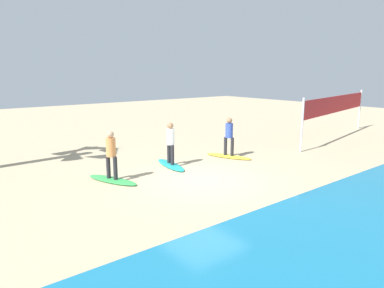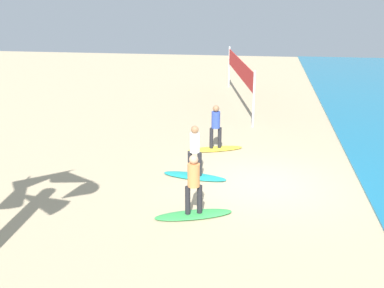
{
  "view_description": "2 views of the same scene",
  "coord_description": "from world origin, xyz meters",
  "px_view_note": "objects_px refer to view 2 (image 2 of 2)",
  "views": [
    {
      "loc": [
        7.35,
        8.71,
        3.65
      ],
      "look_at": [
        -0.9,
        -1.71,
        0.87
      ],
      "focal_mm": 32.49,
      "sensor_mm": 36.0,
      "label": 1
    },
    {
      "loc": [
        13.4,
        -0.21,
        5.69
      ],
      "look_at": [
        -1.07,
        -2.39,
        0.83
      ],
      "focal_mm": 43.16,
      "sensor_mm": 36.0,
      "label": 2
    }
  ],
  "objects_px": {
    "surfer_yellow": "(216,124)",
    "volleyball_net": "(240,70)",
    "surfboard_yellow": "(215,149)",
    "surfer_teal": "(195,147)",
    "surfer_green": "(194,180)",
    "surfboard_green": "(194,215)",
    "surfboard_teal": "(195,176)"
  },
  "relations": [
    {
      "from": "surfer_yellow",
      "to": "surfer_teal",
      "type": "height_order",
      "value": "same"
    },
    {
      "from": "surfer_teal",
      "to": "volleyball_net",
      "type": "xyz_separation_m",
      "value": [
        -10.57,
        0.84,
        0.75
      ]
    },
    {
      "from": "surfboard_teal",
      "to": "surfboard_green",
      "type": "relative_size",
      "value": 1.0
    },
    {
      "from": "surfboard_yellow",
      "to": "surfer_green",
      "type": "bearing_deg",
      "value": -110.87
    },
    {
      "from": "surfer_yellow",
      "to": "surfer_green",
      "type": "relative_size",
      "value": 1.0
    },
    {
      "from": "surfer_teal",
      "to": "volleyball_net",
      "type": "bearing_deg",
      "value": 175.47
    },
    {
      "from": "surfboard_yellow",
      "to": "surfboard_green",
      "type": "xyz_separation_m",
      "value": [
        5.46,
        -0.02,
        0.0
      ]
    },
    {
      "from": "surfboard_green",
      "to": "surfer_green",
      "type": "bearing_deg",
      "value": 69.76
    },
    {
      "from": "surfer_yellow",
      "to": "volleyball_net",
      "type": "distance_m",
      "value": 7.83
    },
    {
      "from": "surfer_yellow",
      "to": "surfboard_green",
      "type": "relative_size",
      "value": 0.78
    },
    {
      "from": "surfboard_teal",
      "to": "surfer_teal",
      "type": "bearing_deg",
      "value": 0.0
    },
    {
      "from": "surfboard_teal",
      "to": "volleyball_net",
      "type": "distance_m",
      "value": 10.75
    },
    {
      "from": "surfboard_green",
      "to": "surfer_green",
      "type": "relative_size",
      "value": 1.28
    },
    {
      "from": "surfboard_teal",
      "to": "surfer_yellow",
      "type": "bearing_deg",
      "value": 91.99
    },
    {
      "from": "surfboard_yellow",
      "to": "surfer_teal",
      "type": "distance_m",
      "value": 2.99
    },
    {
      "from": "surfboard_green",
      "to": "surfer_teal",
      "type": "bearing_deg",
      "value": 77.41
    },
    {
      "from": "surfboard_yellow",
      "to": "surfer_teal",
      "type": "height_order",
      "value": "surfer_teal"
    },
    {
      "from": "surfer_yellow",
      "to": "surfer_green",
      "type": "xyz_separation_m",
      "value": [
        5.46,
        -0.02,
        0.0
      ]
    },
    {
      "from": "surfer_yellow",
      "to": "surfboard_yellow",
      "type": "bearing_deg",
      "value": -153.43
    },
    {
      "from": "surfer_green",
      "to": "surfer_teal",
      "type": "bearing_deg",
      "value": -172.35
    },
    {
      "from": "surfer_green",
      "to": "surfboard_yellow",
      "type": "bearing_deg",
      "value": 179.75
    },
    {
      "from": "surfboard_yellow",
      "to": "volleyball_net",
      "type": "xyz_separation_m",
      "value": [
        -7.78,
        0.46,
        1.74
      ]
    },
    {
      "from": "surfer_teal",
      "to": "volleyball_net",
      "type": "relative_size",
      "value": 0.18
    },
    {
      "from": "surfboard_green",
      "to": "volleyball_net",
      "type": "height_order",
      "value": "volleyball_net"
    },
    {
      "from": "volleyball_net",
      "to": "surfer_teal",
      "type": "bearing_deg",
      "value": -4.53
    },
    {
      "from": "surfer_yellow",
      "to": "surfboard_green",
      "type": "distance_m",
      "value": 5.55
    },
    {
      "from": "surfer_yellow",
      "to": "volleyball_net",
      "type": "bearing_deg",
      "value": 176.64
    },
    {
      "from": "surfboard_teal",
      "to": "surfboard_green",
      "type": "bearing_deg",
      "value": -72.59
    },
    {
      "from": "surfboard_yellow",
      "to": "volleyball_net",
      "type": "height_order",
      "value": "volleyball_net"
    },
    {
      "from": "surfer_teal",
      "to": "surfer_green",
      "type": "xyz_separation_m",
      "value": [
        2.66,
        0.36,
        0.0
      ]
    },
    {
      "from": "surfer_yellow",
      "to": "surfer_green",
      "type": "height_order",
      "value": "same"
    },
    {
      "from": "surfboard_green",
      "to": "surfer_green",
      "type": "xyz_separation_m",
      "value": [
        -0.0,
        0.0,
        0.99
      ]
    }
  ]
}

